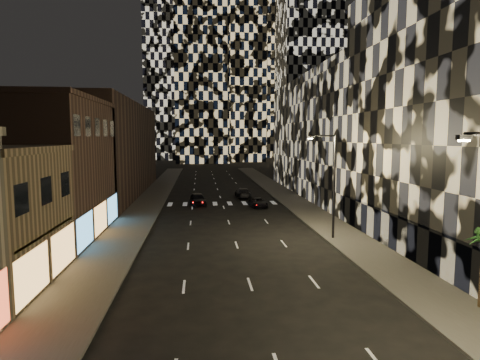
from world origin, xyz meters
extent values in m
cube|color=#47443F|center=(-10.00, 50.00, 0.07)|extent=(4.00, 120.00, 0.15)
cube|color=#47443F|center=(10.00, 50.00, 0.07)|extent=(4.00, 120.00, 0.15)
cube|color=#4C4C47|center=(-7.90, 50.00, 0.07)|extent=(0.20, 120.00, 0.15)
cube|color=#4C4C47|center=(7.90, 50.00, 0.07)|extent=(0.20, 120.00, 0.15)
cube|color=#452F27|center=(-17.00, 33.50, 6.00)|extent=(10.00, 15.00, 12.00)
cube|color=#452F27|center=(-17.00, 60.00, 7.00)|extent=(10.00, 40.00, 14.00)
cube|color=#383838|center=(12.30, 24.50, 1.50)|extent=(0.60, 25.00, 3.00)
cube|color=#232326|center=(20.00, 57.00, 9.00)|extent=(16.00, 40.00, 18.00)
cube|color=black|center=(35.00, 135.00, 50.00)|extent=(20.00, 20.00, 100.00)
cube|color=black|center=(-12.00, 165.00, 60.00)|extent=(24.00, 24.00, 120.00)
cube|color=black|center=(-2.00, 140.00, 47.50)|extent=(18.00, 18.00, 95.00)
cube|color=black|center=(6.40, 10.00, 8.93)|extent=(0.50, 0.25, 0.18)
cube|color=#FFEAB2|center=(6.40, 10.00, 8.81)|extent=(0.35, 0.18, 0.06)
cylinder|color=black|center=(8.60, 30.00, 4.65)|extent=(0.20, 0.20, 9.00)
cylinder|color=black|center=(7.50, 30.00, 9.05)|extent=(2.20, 0.14, 0.14)
cube|color=black|center=(6.40, 30.00, 8.93)|extent=(0.50, 0.25, 0.18)
cube|color=#FFEAB2|center=(6.40, 30.00, 8.81)|extent=(0.35, 0.18, 0.06)
imported|color=black|center=(-3.29, 49.17, 0.79)|extent=(2.50, 4.87, 1.58)
imported|color=black|center=(3.33, 54.97, 0.72)|extent=(2.16, 5.03, 1.44)
imported|color=black|center=(4.42, 46.72, 0.58)|extent=(2.28, 4.33, 1.16)
cone|color=#1A4418|center=(11.30, 15.43, 3.84)|extent=(1.34, 1.29, 0.94)
cone|color=#1A4418|center=(11.22, 15.20, 3.84)|extent=(1.58, 0.53, 0.94)
camera|label=1|loc=(-2.96, -3.44, 8.94)|focal=30.00mm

